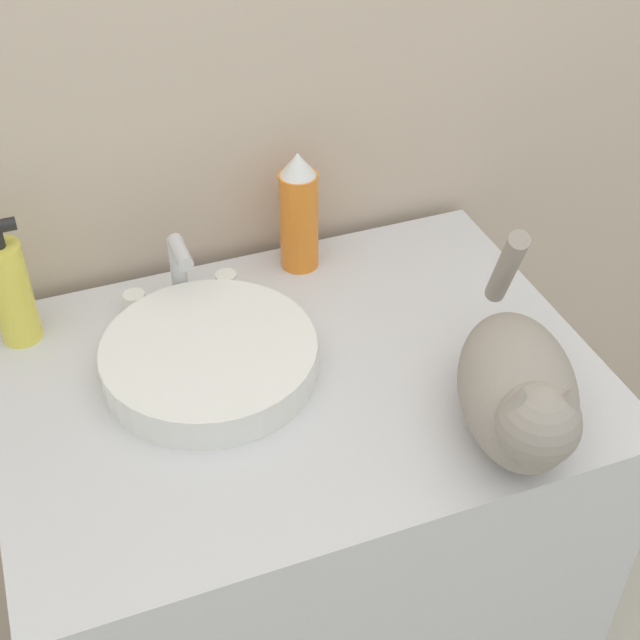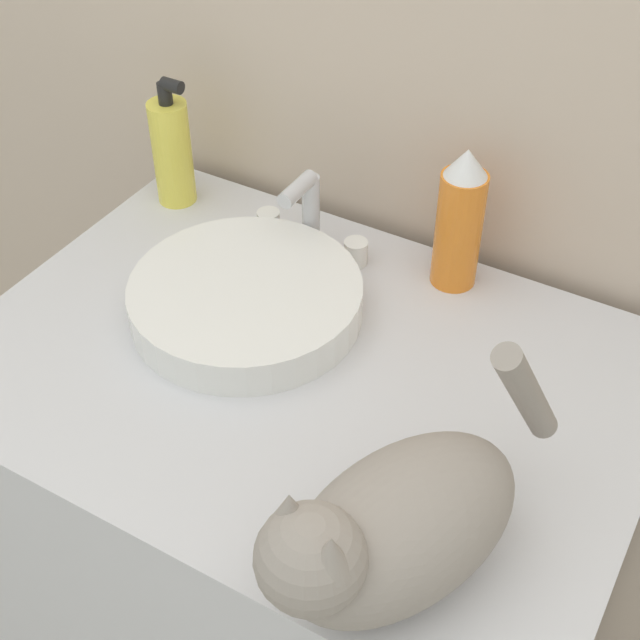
{
  "view_description": "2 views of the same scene",
  "coord_description": "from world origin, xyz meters",
  "views": [
    {
      "loc": [
        -0.28,
        -0.55,
        1.69
      ],
      "look_at": [
        0.03,
        0.27,
        0.97
      ],
      "focal_mm": 50.0,
      "sensor_mm": 36.0,
      "label": 1
    },
    {
      "loc": [
        0.39,
        -0.35,
        1.6
      ],
      "look_at": [
        0.03,
        0.27,
        0.97
      ],
      "focal_mm": 50.0,
      "sensor_mm": 36.0,
      "label": 2
    }
  ],
  "objects": [
    {
      "name": "soap_bottle",
      "position": [
        -0.34,
        0.5,
        0.95
      ],
      "size": [
        0.06,
        0.06,
        0.19
      ],
      "color": "#EADB4C",
      "rests_on": "vanity_cabinet"
    },
    {
      "name": "spray_bottle",
      "position": [
        0.09,
        0.52,
        0.96
      ],
      "size": [
        0.06,
        0.06,
        0.2
      ],
      "color": "orange",
      "rests_on": "vanity_cabinet"
    },
    {
      "name": "faucet",
      "position": [
        -0.11,
        0.49,
        0.92
      ],
      "size": [
        0.17,
        0.08,
        0.12
      ],
      "color": "silver",
      "rests_on": "vanity_cabinet"
    },
    {
      "name": "cat",
      "position": [
        0.21,
        0.09,
        0.94
      ],
      "size": [
        0.22,
        0.36,
        0.22
      ],
      "rotation": [
        0.0,
        0.0,
        -1.94
      ],
      "color": "gray",
      "rests_on": "vanity_cabinet"
    },
    {
      "name": "sink_basin",
      "position": [
        -0.11,
        0.33,
        0.89
      ],
      "size": [
        0.29,
        0.29,
        0.05
      ],
      "color": "white",
      "rests_on": "vanity_cabinet"
    },
    {
      "name": "vanity_cabinet",
      "position": [
        0.0,
        0.29,
        0.43
      ],
      "size": [
        0.8,
        0.59,
        0.87
      ],
      "color": "silver",
      "rests_on": "ground_plane"
    }
  ]
}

